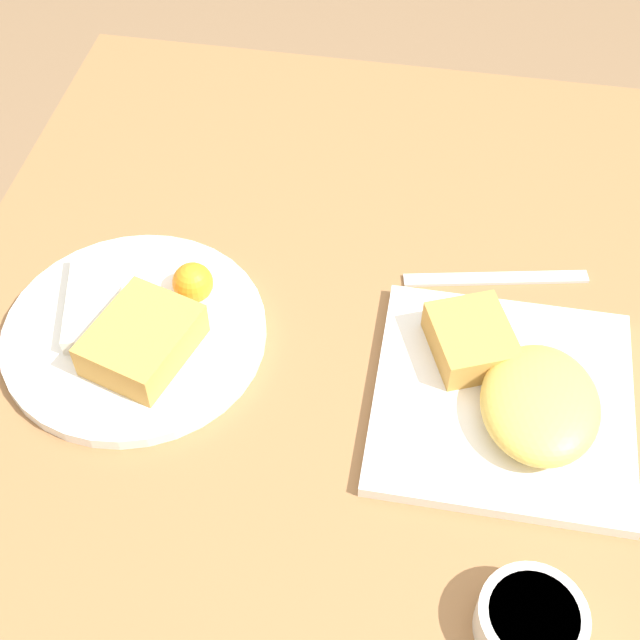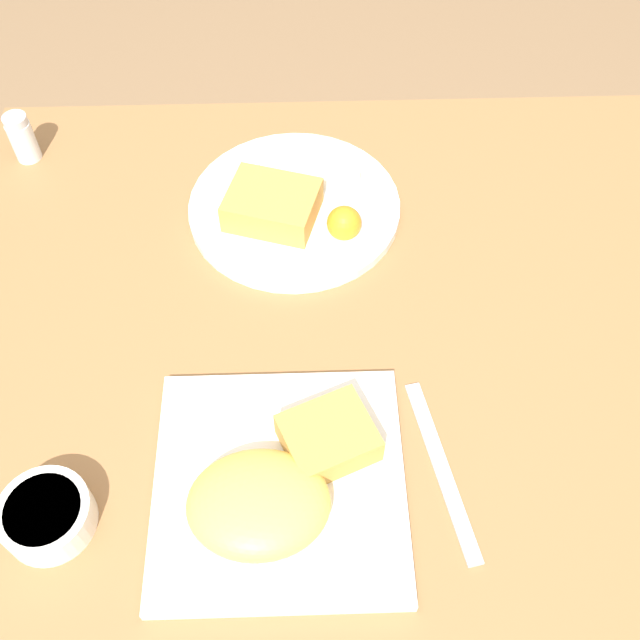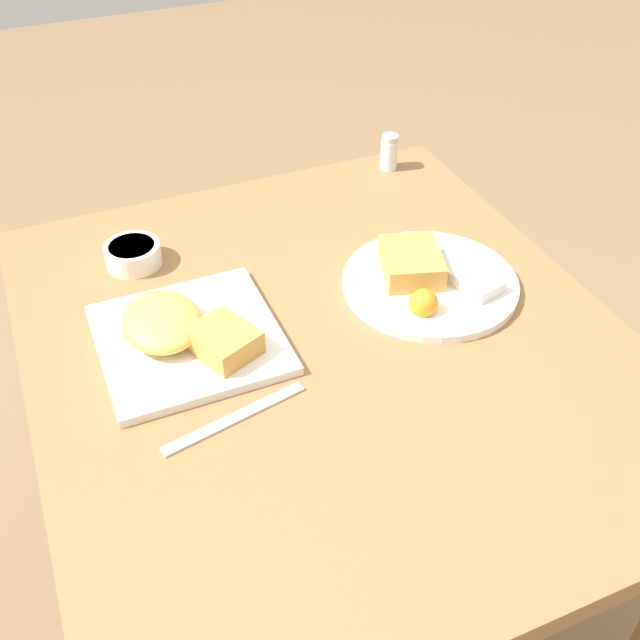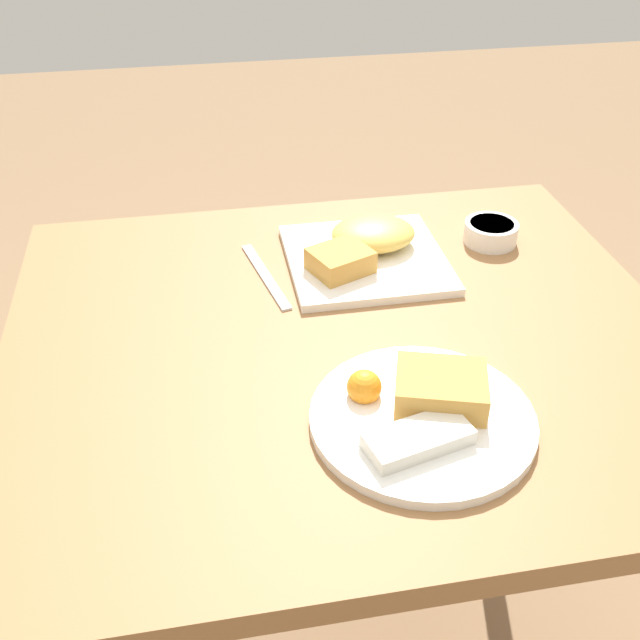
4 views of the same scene
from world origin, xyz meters
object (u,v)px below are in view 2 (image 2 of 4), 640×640
Objects in this scene: salt_shaker at (23,140)px; butter_knife at (442,469)px; plate_square_near at (279,485)px; plate_oval_far at (293,205)px; sauce_ramekin at (47,515)px.

butter_knife is (0.52, -0.49, -0.03)m from salt_shaker.
plate_square_near reaches higher than plate_oval_far.
plate_square_near is at bearing -92.65° from plate_oval_far.
butter_knife is at bearing -67.85° from plate_oval_far.
sauce_ramekin is at bearing -174.00° from plate_square_near.
salt_shaker is 0.71m from butter_knife.
salt_shaker is at bearing 35.18° from butter_knife.
sauce_ramekin is at bearing -76.76° from salt_shaker.
plate_square_near reaches higher than butter_knife.
plate_square_near reaches higher than sauce_ramekin.
salt_shaker is (-0.37, 0.12, 0.01)m from plate_oval_far.
plate_square_near is 2.80× the size of sauce_ramekin.
sauce_ramekin is at bearing -120.51° from plate_oval_far.
plate_square_near is 0.62m from salt_shaker.
plate_oval_far is at bearing 59.49° from sauce_ramekin.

